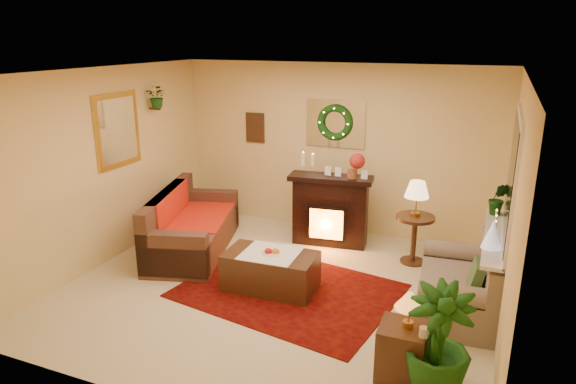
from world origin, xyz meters
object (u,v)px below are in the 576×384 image
at_px(fireplace, 330,208).
at_px(end_table_square, 402,350).
at_px(sofa, 193,222).
at_px(side_table_round, 414,240).
at_px(coffee_table, 271,273).
at_px(loveseat, 458,277).

xyz_separation_m(fireplace, end_table_square, (1.56, -2.73, -0.28)).
xyz_separation_m(sofa, end_table_square, (3.30, -1.75, -0.16)).
height_order(fireplace, end_table_square, fireplace).
xyz_separation_m(sofa, fireplace, (1.74, 0.98, 0.12)).
distance_m(side_table_round, end_table_square, 2.54).
height_order(end_table_square, coffee_table, end_table_square).
bearing_deg(fireplace, loveseat, -42.01).
distance_m(loveseat, side_table_round, 1.31).
distance_m(loveseat, end_table_square, 1.45).
height_order(sofa, end_table_square, sofa).
xyz_separation_m(sofa, coffee_table, (1.51, -0.66, -0.22)).
height_order(side_table_round, coffee_table, side_table_round).
relative_size(fireplace, end_table_square, 2.10).
bearing_deg(side_table_round, fireplace, 170.47).
height_order(fireplace, loveseat, fireplace).
height_order(side_table_round, end_table_square, side_table_round).
relative_size(fireplace, loveseat, 0.77).
relative_size(sofa, loveseat, 1.47).
xyz_separation_m(fireplace, side_table_round, (1.26, -0.21, -0.23)).
relative_size(fireplace, side_table_round, 1.59).
xyz_separation_m(side_table_round, coffee_table, (-1.48, -1.43, -0.12)).
relative_size(side_table_round, coffee_table, 0.61).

